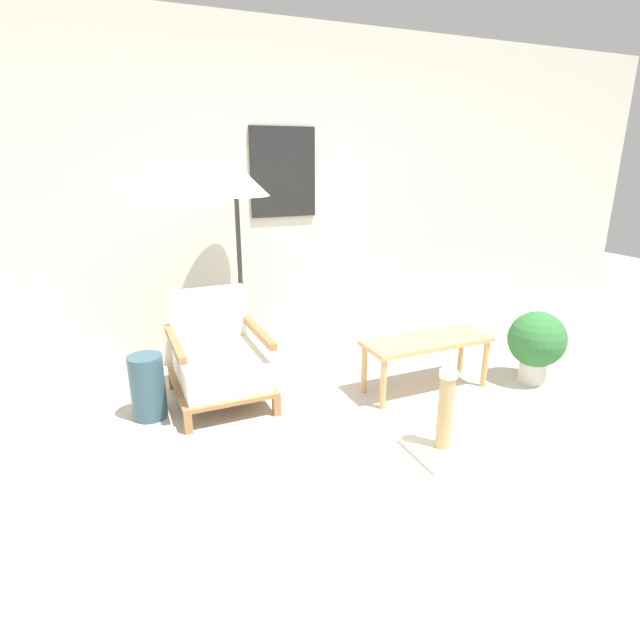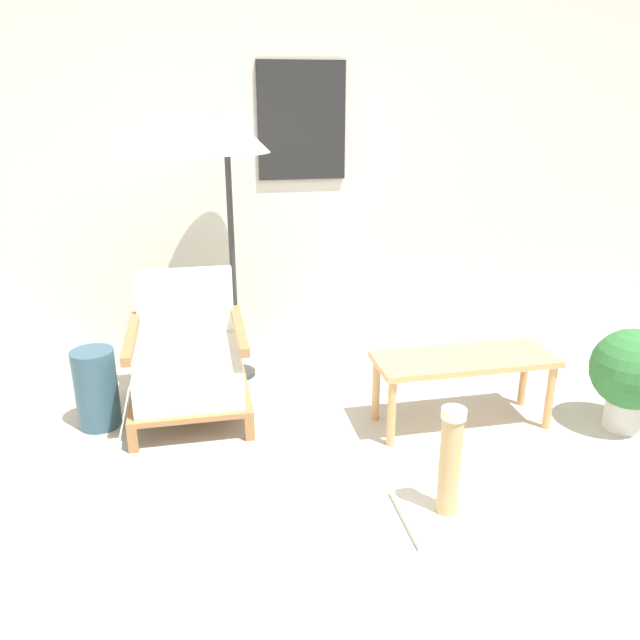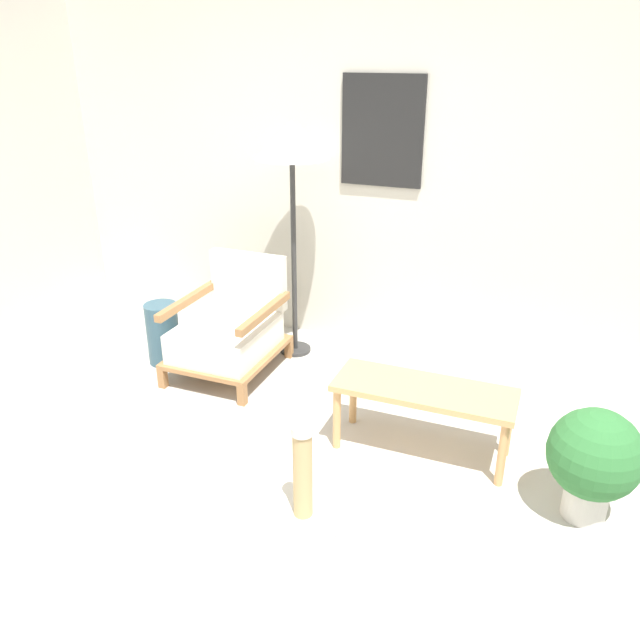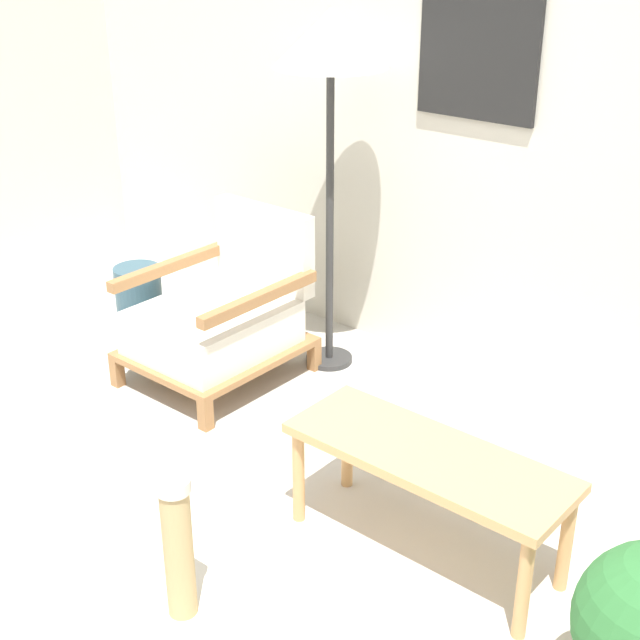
{
  "view_description": "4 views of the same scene",
  "coord_description": "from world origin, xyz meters",
  "px_view_note": "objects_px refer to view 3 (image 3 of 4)",
  "views": [
    {
      "loc": [
        -1.51,
        -1.83,
        1.67
      ],
      "look_at": [
        -0.14,
        1.31,
        0.55
      ],
      "focal_mm": 28.0,
      "sensor_mm": 36.0,
      "label": 1
    },
    {
      "loc": [
        -0.78,
        -1.83,
        1.72
      ],
      "look_at": [
        -0.14,
        1.31,
        0.55
      ],
      "focal_mm": 35.0,
      "sensor_mm": 36.0,
      "label": 2
    },
    {
      "loc": [
        1.14,
        -1.89,
        2.06
      ],
      "look_at": [
        -0.14,
        1.31,
        0.55
      ],
      "focal_mm": 35.0,
      "sensor_mm": 36.0,
      "label": 3
    },
    {
      "loc": [
        1.89,
        -1.1,
        2.0
      ],
      "look_at": [
        -0.14,
        1.31,
        0.55
      ],
      "focal_mm": 50.0,
      "sensor_mm": 36.0,
      "label": 4
    }
  ],
  "objects_px": {
    "floor_lamp": "(292,148)",
    "vase": "(163,333)",
    "armchair": "(230,329)",
    "coffee_table": "(424,396)",
    "potted_plant": "(594,458)",
    "scratching_post": "(303,494)"
  },
  "relations": [
    {
      "from": "vase",
      "to": "scratching_post",
      "type": "relative_size",
      "value": 0.85
    },
    {
      "from": "armchair",
      "to": "potted_plant",
      "type": "distance_m",
      "value": 2.39
    },
    {
      "from": "floor_lamp",
      "to": "scratching_post",
      "type": "distance_m",
      "value": 2.23
    },
    {
      "from": "armchair",
      "to": "vase",
      "type": "height_order",
      "value": "armchair"
    },
    {
      "from": "coffee_table",
      "to": "vase",
      "type": "relative_size",
      "value": 2.2
    },
    {
      "from": "armchair",
      "to": "scratching_post",
      "type": "bearing_deg",
      "value": -48.7
    },
    {
      "from": "floor_lamp",
      "to": "vase",
      "type": "height_order",
      "value": "floor_lamp"
    },
    {
      "from": "coffee_table",
      "to": "scratching_post",
      "type": "distance_m",
      "value": 0.86
    },
    {
      "from": "vase",
      "to": "potted_plant",
      "type": "bearing_deg",
      "value": -12.28
    },
    {
      "from": "scratching_post",
      "to": "floor_lamp",
      "type": "bearing_deg",
      "value": 115.07
    },
    {
      "from": "floor_lamp",
      "to": "vase",
      "type": "distance_m",
      "value": 1.56
    },
    {
      "from": "armchair",
      "to": "floor_lamp",
      "type": "xyz_separation_m",
      "value": [
        0.3,
        0.42,
        1.16
      ]
    },
    {
      "from": "armchair",
      "to": "coffee_table",
      "type": "xyz_separation_m",
      "value": [
        1.45,
        -0.46,
        0.05
      ]
    },
    {
      "from": "coffee_table",
      "to": "armchair",
      "type": "bearing_deg",
      "value": 162.3
    },
    {
      "from": "floor_lamp",
      "to": "armchair",
      "type": "bearing_deg",
      "value": -125.15
    },
    {
      "from": "floor_lamp",
      "to": "scratching_post",
      "type": "xyz_separation_m",
      "value": [
        0.76,
        -1.63,
        -1.32
      ]
    },
    {
      "from": "scratching_post",
      "to": "potted_plant",
      "type": "bearing_deg",
      "value": 22.87
    },
    {
      "from": "armchair",
      "to": "coffee_table",
      "type": "relative_size",
      "value": 0.78
    },
    {
      "from": "armchair",
      "to": "coffee_table",
      "type": "height_order",
      "value": "armchair"
    },
    {
      "from": "coffee_table",
      "to": "scratching_post",
      "type": "relative_size",
      "value": 1.86
    },
    {
      "from": "potted_plant",
      "to": "scratching_post",
      "type": "relative_size",
      "value": 1.09
    },
    {
      "from": "armchair",
      "to": "vase",
      "type": "xyz_separation_m",
      "value": [
        -0.49,
        -0.08,
        -0.08
      ]
    }
  ]
}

